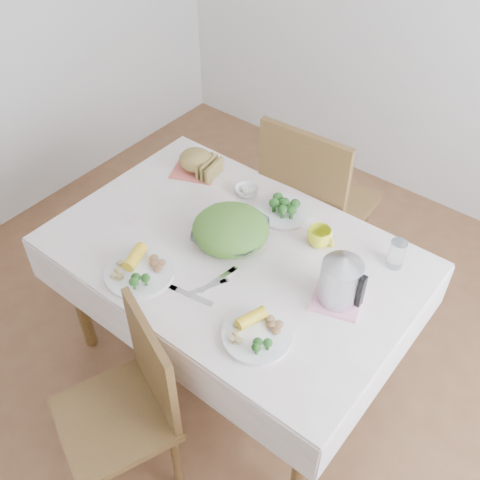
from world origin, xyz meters
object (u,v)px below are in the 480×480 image
Objects in this scene: chair_near at (113,415)px; dinner_plate_left at (140,274)px; dining_table at (234,310)px; yellow_mug at (319,237)px; chair_far at (318,212)px; salad_bowl at (231,234)px; electric_kettle at (341,278)px; dinner_plate_right at (257,336)px.

chair_near is 3.26× the size of dinner_plate_left.
dining_table is 13.31× the size of yellow_mug.
yellow_mug is (0.28, -0.48, 0.34)m from chair_far.
salad_bowl is at bearing 84.69° from chair_far.
chair_near is at bearing -85.82° from salad_bowl.
dinner_plate_left is 0.75m from yellow_mug.
electric_kettle is at bearing 0.02° from salad_bowl.
dinner_plate_left is at bearing -112.18° from salad_bowl.
chair_far is at bearing 119.91° from yellow_mug.
salad_bowl is 0.51m from dinner_plate_right.
yellow_mug is 0.32m from electric_kettle.
dinner_plate_right is at bearing 106.35° from chair_far.
dinner_plate_right is (0.34, 0.44, 0.31)m from chair_near.
dining_table is at bearing 112.46° from chair_near.
chair_near reaches higher than yellow_mug.
electric_kettle is (0.47, 0.77, 0.42)m from chair_near.
salad_bowl reaches higher than dinner_plate_right.
electric_kettle is (0.48, 0.04, 0.51)m from dining_table.
dinner_plate_right reaches higher than dining_table.
chair_far reaches higher than salad_bowl.
chair_near is 0.84× the size of chair_far.
dining_table is at bearing -135.14° from yellow_mug.
dining_table is 4.62× the size of salad_bowl.
electric_kettle is at bearing 4.86° from dining_table.
chair_near is at bearing -61.73° from dinner_plate_left.
yellow_mug is 0.49× the size of electric_kettle.
chair_near is 0.84m from salad_bowl.
chair_far reaches higher than yellow_mug.
salad_bowl is 0.37m from yellow_mug.
dining_table is 0.74m from chair_far.
dinner_plate_left is at bearing 77.21° from chair_far.
electric_kettle reaches higher than chair_near.
yellow_mug is (0.46, 0.59, 0.03)m from dinner_plate_left.
chair_far is 0.65m from yellow_mug.
electric_kettle is (0.52, 0.00, 0.08)m from salad_bowl.
dinner_plate_right is 1.18× the size of electric_kettle.
electric_kettle reaches higher than dinner_plate_left.
chair_far is at bearing 109.70° from dinner_plate_right.
dining_table is 5.50× the size of dinner_plate_right.
chair_far is at bearing 88.04° from salad_bowl.
chair_near is 2.96× the size of salad_bowl.
salad_bowl is (-0.06, 0.77, 0.33)m from chair_near.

